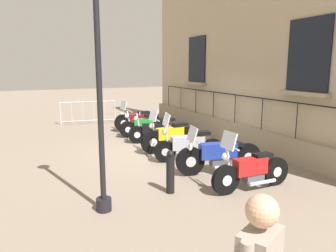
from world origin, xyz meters
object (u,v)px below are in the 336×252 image
motorcycle_maroon (137,120)px  motorcycle_red (251,171)px  motorcycle_black (157,131)px  motorcycle_yellow (171,137)px  bollard (170,172)px  motorcycle_green (143,126)px  motorcycle_silver (188,146)px  crowd_barrier (88,112)px  motorcycle_blue (219,155)px  lamppost (99,88)px

motorcycle_maroon → motorcycle_red: size_ratio=1.01×
motorcycle_black → motorcycle_yellow: 1.20m
motorcycle_maroon → bollard: bearing=76.4°
motorcycle_green → motorcycle_yellow: size_ratio=0.93×
motorcycle_silver → crowd_barrier: (1.39, -7.12, 0.13)m
motorcycle_yellow → motorcycle_red: size_ratio=1.03×
motorcycle_silver → motorcycle_blue: motorcycle_silver is taller
motorcycle_yellow → motorcycle_blue: (-0.17, 2.40, 0.01)m
motorcycle_maroon → lamppost: lamppost is taller
motorcycle_maroon → motorcycle_black: size_ratio=1.02×
motorcycle_green → motorcycle_red: 6.00m
motorcycle_blue → crowd_barrier: (1.55, -8.38, 0.10)m
motorcycle_blue → crowd_barrier: size_ratio=0.89×
motorcycle_maroon → lamppost: 7.79m
lamppost → bollard: bearing=-170.3°
motorcycle_green → motorcycle_blue: motorcycle_blue is taller
lamppost → crowd_barrier: size_ratio=1.73×
motorcycle_yellow → motorcycle_silver: size_ratio=1.02×
crowd_barrier → bollard: bearing=89.6°
motorcycle_green → motorcycle_red: size_ratio=0.96×
motorcycle_silver → motorcycle_red: bearing=94.0°
motorcycle_yellow → motorcycle_silver: bearing=90.3°
motorcycle_silver → motorcycle_blue: bearing=97.5°
motorcycle_black → motorcycle_silver: size_ratio=0.98×
crowd_barrier → motorcycle_red: bearing=99.2°
motorcycle_blue → motorcycle_red: (-0.01, 1.21, -0.04)m
bollard → crowd_barrier: bearing=-90.4°
motorcycle_black → crowd_barrier: 4.99m
bollard → motorcycle_red: bearing=160.8°
motorcycle_maroon → motorcycle_green: 1.25m
motorcycle_black → lamppost: bearing=56.6°
motorcycle_green → lamppost: size_ratio=0.44×
motorcycle_silver → crowd_barrier: motorcycle_silver is taller
motorcycle_black → motorcycle_silver: motorcycle_silver is taller
motorcycle_blue → bollard: (1.62, 0.64, -0.01)m
motorcycle_maroon → motorcycle_green: bearing=81.7°
motorcycle_yellow → motorcycle_silver: motorcycle_yellow is taller
motorcycle_green → motorcycle_yellow: bearing=90.3°
motorcycle_maroon → bollard: size_ratio=2.16×
motorcycle_black → motorcycle_maroon: bearing=-92.9°
motorcycle_black → motorcycle_silver: (0.04, 2.34, 0.03)m
motorcycle_black → crowd_barrier: (1.42, -4.78, 0.16)m
motorcycle_maroon → motorcycle_blue: 6.03m
motorcycle_maroon → motorcycle_red: bearing=90.1°
motorcycle_maroon → crowd_barrier: 2.82m
motorcycle_silver → lamppost: (2.92, 2.15, 1.81)m
motorcycle_yellow → motorcycle_red: bearing=92.8°
motorcycle_green → motorcycle_blue: 4.80m
motorcycle_yellow → lamppost: 4.75m
motorcycle_maroon → motorcycle_green: (0.18, 1.23, -0.03)m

